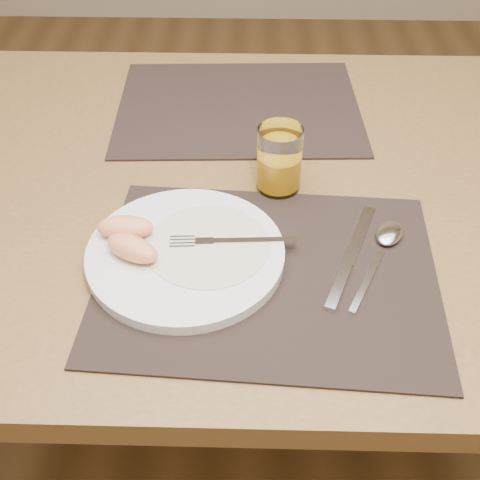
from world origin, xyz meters
name	(u,v)px	position (x,y,z in m)	size (l,w,h in m)	color
ground	(248,425)	(0.00, 0.00, 0.00)	(5.00, 5.00, 0.00)	brown
table	(252,216)	(0.00, 0.00, 0.67)	(1.40, 0.90, 0.75)	brown
placemat_near	(268,273)	(0.02, -0.22, 0.75)	(0.45, 0.35, 0.00)	black
placemat_far	(239,106)	(-0.03, 0.22, 0.75)	(0.45, 0.35, 0.00)	black
plate	(186,254)	(-0.09, -0.20, 0.76)	(0.27, 0.27, 0.02)	white
plate_dressing	(208,245)	(-0.06, -0.19, 0.77)	(0.17, 0.17, 0.00)	white
fork	(222,241)	(-0.04, -0.18, 0.77)	(0.18, 0.03, 0.00)	silver
knife	(348,263)	(0.13, -0.20, 0.76)	(0.09, 0.21, 0.01)	silver
spoon	(386,240)	(0.19, -0.16, 0.76)	(0.10, 0.18, 0.01)	silver
juice_glass	(279,162)	(0.04, -0.03, 0.80)	(0.07, 0.07, 0.10)	white
grapefruit_wedges	(129,238)	(-0.17, -0.19, 0.79)	(0.10, 0.10, 0.03)	#F49B63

